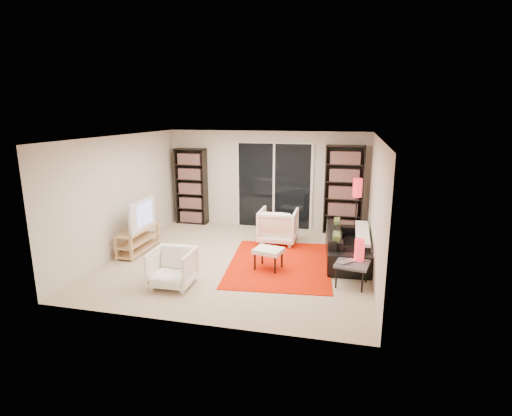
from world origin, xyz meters
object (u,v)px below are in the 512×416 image
(side_table, at_px, (352,265))
(floor_lamp, at_px, (357,194))
(bookshelf_left, at_px, (191,186))
(ottoman, at_px, (269,252))
(bookshelf_right, at_px, (344,190))
(sofa, at_px, (347,244))
(armchair_front, at_px, (172,268))
(armchair_back, at_px, (278,226))
(tv_stand, at_px, (138,239))

(side_table, xyz_separation_m, floor_lamp, (0.06, 2.20, 0.77))
(bookshelf_left, xyz_separation_m, ottoman, (2.59, -2.66, -0.63))
(bookshelf_right, height_order, sofa, bookshelf_right)
(armchair_front, height_order, floor_lamp, floor_lamp)
(sofa, distance_m, floor_lamp, 1.26)
(bookshelf_left, relative_size, armchair_front, 2.78)
(armchair_back, bearing_deg, sofa, 154.56)
(sofa, height_order, armchair_front, armchair_front)
(ottoman, relative_size, side_table, 0.94)
(armchair_front, bearing_deg, sofa, 33.28)
(armchair_back, bearing_deg, tv_stand, 24.77)
(sofa, height_order, armchair_back, armchair_back)
(armchair_back, distance_m, floor_lamp, 1.84)
(ottoman, bearing_deg, armchair_front, -142.48)
(bookshelf_left, distance_m, bookshelf_right, 3.85)
(bookshelf_left, xyz_separation_m, tv_stand, (-0.25, -2.35, -0.71))
(bookshelf_left, relative_size, side_table, 3.17)
(sofa, bearing_deg, side_table, 179.82)
(side_table, bearing_deg, tv_stand, 170.93)
(bookshelf_left, bearing_deg, ottoman, -45.84)
(armchair_front, distance_m, side_table, 3.00)
(side_table, relative_size, floor_lamp, 0.42)
(ottoman, xyz_separation_m, floor_lamp, (1.56, 1.82, 0.79))
(side_table, height_order, floor_lamp, floor_lamp)
(bookshelf_left, height_order, tv_stand, bookshelf_left)
(tv_stand, relative_size, sofa, 0.58)
(bookshelf_left, bearing_deg, bookshelf_right, -0.00)
(tv_stand, xyz_separation_m, ottoman, (2.83, -0.32, 0.08))
(tv_stand, height_order, sofa, sofa)
(bookshelf_right, height_order, side_table, bookshelf_right)
(bookshelf_left, height_order, armchair_front, bookshelf_left)
(armchair_back, height_order, armchair_front, armchair_back)
(tv_stand, height_order, floor_lamp, floor_lamp)
(tv_stand, height_order, armchair_front, armchair_front)
(bookshelf_left, distance_m, sofa, 4.43)
(armchair_back, bearing_deg, side_table, 128.90)
(bookshelf_left, bearing_deg, sofa, -24.00)
(armchair_front, relative_size, ottoman, 1.21)
(sofa, relative_size, armchair_front, 2.93)
(tv_stand, bearing_deg, armchair_front, -44.56)
(floor_lamp, bearing_deg, ottoman, -130.49)
(sofa, distance_m, ottoman, 1.66)
(armchair_back, height_order, ottoman, armchair_back)
(tv_stand, bearing_deg, floor_lamp, 18.95)
(side_table, bearing_deg, armchair_back, 129.23)
(sofa, bearing_deg, ottoman, 117.74)
(armchair_front, bearing_deg, bookshelf_right, 52.87)
(bookshelf_right, relative_size, armchair_back, 2.50)
(armchair_front, bearing_deg, ottoman, 35.93)
(sofa, relative_size, ottoman, 3.55)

